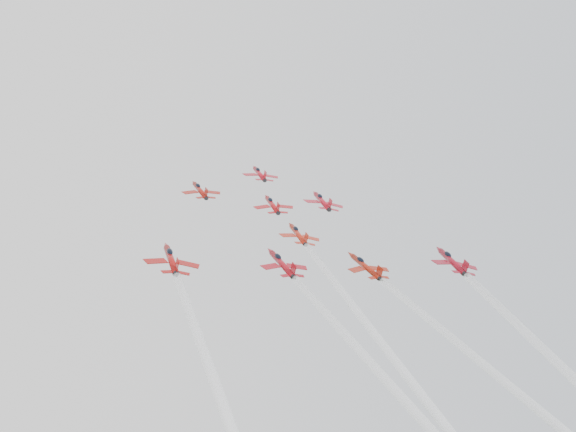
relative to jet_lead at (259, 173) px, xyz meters
name	(u,v)px	position (x,y,z in m)	size (l,w,h in m)	color
jet_lead	(259,173)	(0.00, 0.00, 0.00)	(9.34, 11.80, 8.06)	#AF101D
jet_row2_left	(200,190)	(-19.77, -15.40, -9.95)	(8.56, 10.81, 7.38)	#9B170E
jet_row2_center	(272,204)	(-4.63, -19.42, -12.55)	(8.94, 11.29, 7.71)	#AA1014
jet_row2_right	(322,201)	(10.28, -14.17, -9.14)	(9.99, 12.61, 8.62)	#AD101F
jet_center	(403,350)	(-4.90, -67.71, -43.80)	(8.49, 78.08, 50.96)	#B22210
jet_rear_left	(406,424)	(-13.61, -80.62, -52.13)	(8.72, 80.22, 52.36)	maroon
jet_rear_right	(513,410)	(3.53, -79.35, -51.31)	(8.62, 79.27, 51.74)	maroon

